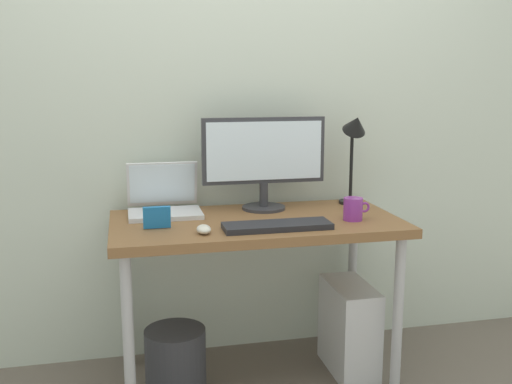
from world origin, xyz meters
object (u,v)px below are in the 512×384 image
desk (256,236)px  wastebasket (176,363)px  laptop (164,201)px  desk_lamp (355,138)px  coffee_mug (353,209)px  photo_frame (157,217)px  keyboard (277,226)px  mouse (204,229)px  computer_tower (349,328)px  monitor (264,157)px

desk → wastebasket: 0.64m
laptop → desk_lamp: (0.90, -0.02, 0.26)m
coffee_mug → photo_frame: size_ratio=1.07×
keyboard → photo_frame: photo_frame is taller
mouse → keyboard: bearing=1.6°
desk_lamp → keyboard: bearing=-142.4°
desk → wastebasket: (-0.37, -0.06, -0.52)m
mouse → laptop: bearing=108.0°
photo_frame → computer_tower: size_ratio=0.26×
laptop → coffee_mug: size_ratio=2.72×
desk → computer_tower: 0.64m
laptop → coffee_mug: laptop is taller
desk → keyboard: size_ratio=2.81×
desk → monitor: monitor is taller
monitor → desk_lamp: bearing=0.1°
computer_tower → keyboard: bearing=-157.7°
keyboard → photo_frame: size_ratio=4.00×
desk_lamp → computer_tower: bearing=-111.6°
desk_lamp → wastebasket: (-0.89, -0.25, -0.92)m
laptop → monitor: bearing=-2.4°
monitor → computer_tower: size_ratio=1.36×
keyboard → mouse: 0.30m
photo_frame → desk_lamp: bearing=15.2°
desk → photo_frame: 0.45m
monitor → mouse: bearing=-131.8°
desk → desk_lamp: 0.68m
keyboard → wastebasket: 0.75m
desk_lamp → keyboard: desk_lamp is taller
photo_frame → wastebasket: bearing=9.4°
photo_frame → mouse: bearing=-33.0°
monitor → photo_frame: monitor is taller
computer_tower → wastebasket: bearing=-176.8°
keyboard → photo_frame: (-0.47, 0.10, 0.04)m
wastebasket → keyboard: bearing=-15.5°
monitor → desk_lamp: (0.44, 0.00, 0.07)m
desk → monitor: (0.08, 0.18, 0.32)m
desk → mouse: size_ratio=13.75×
desk_lamp → computer_tower: 0.89m
photo_frame → wastebasket: (0.06, 0.01, -0.65)m
monitor → wastebasket: bearing=-151.0°
laptop → mouse: laptop is taller
laptop → coffee_mug: 0.84m
desk → desk_lamp: desk_lamp is taller
monitor → coffee_mug: monitor is taller
laptop → keyboard: (0.43, -0.38, -0.05)m
desk_lamp → photo_frame: desk_lamp is taller
coffee_mug → wastebasket: 1.01m
keyboard → photo_frame: 0.49m
desk_lamp → computer_tower: desk_lamp is taller
laptop → keyboard: bearing=-41.7°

